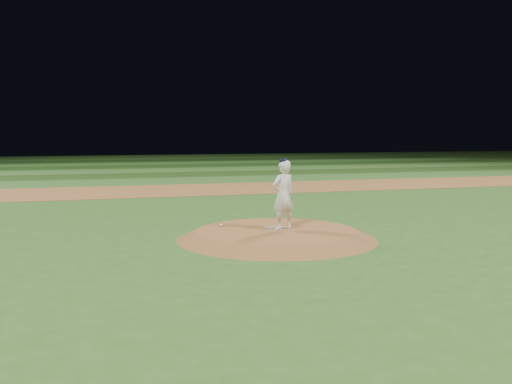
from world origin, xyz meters
TOP-DOWN VIEW (x-y plane):
  - ground at (0.00, 0.00)m, footprint 120.00×120.00m
  - infield_dirt_band at (0.00, 14.00)m, footprint 70.00×6.00m
  - outfield_stripe_0 at (0.00, 19.50)m, footprint 70.00×5.00m
  - outfield_stripe_1 at (0.00, 24.50)m, footprint 70.00×5.00m
  - outfield_stripe_2 at (0.00, 29.50)m, footprint 70.00×5.00m
  - outfield_stripe_3 at (0.00, 34.50)m, footprint 70.00×5.00m
  - outfield_stripe_4 at (0.00, 39.50)m, footprint 70.00×5.00m
  - outfield_stripe_5 at (0.00, 44.50)m, footprint 70.00×5.00m
  - pitchers_mound at (0.00, 0.00)m, footprint 5.50×5.50m
  - pitching_rubber at (0.09, 0.35)m, footprint 0.63×0.27m
  - rosin_bag at (-1.33, 1.04)m, footprint 0.13×0.13m
  - pitcher_on_mound at (0.19, 0.01)m, footprint 0.81×0.65m

SIDE VIEW (x-z plane):
  - ground at x=0.00m, z-range 0.00..0.00m
  - outfield_stripe_0 at x=0.00m, z-range 0.00..0.02m
  - outfield_stripe_1 at x=0.00m, z-range 0.00..0.02m
  - outfield_stripe_2 at x=0.00m, z-range 0.00..0.02m
  - outfield_stripe_3 at x=0.00m, z-range 0.00..0.02m
  - outfield_stripe_4 at x=0.00m, z-range 0.00..0.02m
  - outfield_stripe_5 at x=0.00m, z-range 0.00..0.02m
  - infield_dirt_band at x=0.00m, z-range 0.00..0.02m
  - pitchers_mound at x=0.00m, z-range 0.00..0.25m
  - pitching_rubber at x=0.09m, z-range 0.25..0.28m
  - rosin_bag at x=-1.33m, z-range 0.25..0.32m
  - pitcher_on_mound at x=0.19m, z-range 0.23..2.21m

